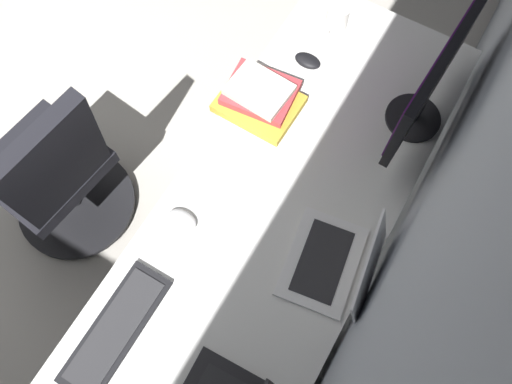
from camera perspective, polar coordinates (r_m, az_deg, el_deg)
The scene contains 12 objects.
floor_plane at distance 3.08m, azimuth -26.41°, elevation 9.15°, with size 5.66×5.66×0.00m, color #B2ADA3.
wall_back at distance 1.21m, azimuth 22.90°, elevation -0.40°, with size 5.32×0.10×2.60m, color #8C939E.
desk at distance 1.76m, azimuth 1.41°, elevation -4.25°, with size 2.05×0.73×0.73m.
drawer_pedestal at distance 2.01m, azimuth -2.36°, elevation -14.25°, with size 0.40×0.51×0.69m.
monitor_primary at distance 1.75m, azimuth 19.30°, elevation 11.85°, with size 0.58×0.20×0.42m.
laptop_leftmost at distance 1.63m, azimuth 9.44°, elevation -8.02°, with size 0.35×0.32×0.22m.
keyboard_main at distance 1.67m, azimuth -15.49°, elevation -14.70°, with size 0.42×0.14×0.02m.
mouse_main at distance 1.70m, azimuth -8.29°, elevation -3.09°, with size 0.06×0.10×0.03m, color silver.
mouse_spare at distance 1.99m, azimuth 5.82°, elevation 14.46°, with size 0.06×0.10×0.03m, color black.
book_stack_near at distance 1.84m, azimuth 0.39°, elevation 10.40°, with size 0.25×0.28×0.12m.
coffee_mug at distance 2.09m, azimuth 9.10°, elevation 18.83°, with size 0.13×0.09×0.10m.
office_chair at distance 2.21m, azimuth -21.50°, elevation 1.57°, with size 0.56×0.58×0.97m.
Camera 1 is at (0.59, 1.91, 2.34)m, focal length 35.62 mm.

